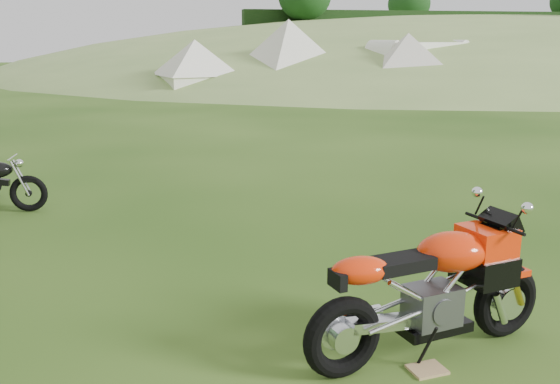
{
  "coord_description": "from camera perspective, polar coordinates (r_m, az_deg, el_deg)",
  "views": [
    {
      "loc": [
        -1.0,
        -5.47,
        2.46
      ],
      "look_at": [
        0.25,
        0.4,
        0.96
      ],
      "focal_mm": 40.0,
      "sensor_mm": 36.0,
      "label": 1
    }
  ],
  "objects": [
    {
      "name": "tent_left",
      "position": [
        27.15,
        -7.74,
        11.33
      ],
      "size": [
        3.43,
        3.43,
        2.44
      ],
      "primitive_type": null,
      "rotation": [
        0.0,
        0.0,
        0.26
      ],
      "color": "white",
      "rests_on": "ground"
    },
    {
      "name": "plywood_board",
      "position": [
        5.02,
        13.31,
        -15.51
      ],
      "size": [
        0.29,
        0.25,
        0.02
      ],
      "primitive_type": "cube",
      "rotation": [
        0.0,
        0.0,
        0.14
      ],
      "color": "tan",
      "rests_on": "ground"
    },
    {
      "name": "sport_motorcycle",
      "position": [
        5.0,
        13.67,
        -7.87
      ],
      "size": [
        2.15,
        0.96,
        1.25
      ],
      "primitive_type": null,
      "rotation": [
        0.0,
        0.0,
        0.22
      ],
      "color": "red",
      "rests_on": "ground"
    },
    {
      "name": "hedgerow",
      "position": [
        51.95,
        17.06,
        10.76
      ],
      "size": [
        36.0,
        1.2,
        8.6
      ],
      "primitive_type": null,
      "color": "black",
      "rests_on": "ground"
    },
    {
      "name": "caravan",
      "position": [
        29.07,
        12.48,
        11.11
      ],
      "size": [
        5.2,
        3.42,
        2.24
      ],
      "primitive_type": null,
      "rotation": [
        0.0,
        0.0,
        0.29
      ],
      "color": "white",
      "rests_on": "ground"
    },
    {
      "name": "tent_right",
      "position": [
        26.79,
        11.54,
        11.32
      ],
      "size": [
        3.45,
        3.45,
        2.6
      ],
      "primitive_type": null,
      "rotation": [
        0.0,
        0.0,
        -0.16
      ],
      "color": "beige",
      "rests_on": "ground"
    },
    {
      "name": "hillside",
      "position": [
        51.95,
        17.06,
        10.76
      ],
      "size": [
        80.0,
        64.0,
        8.0
      ],
      "primitive_type": "ellipsoid",
      "color": "#72914A",
      "rests_on": "ground"
    },
    {
      "name": "tent_mid",
      "position": [
        28.27,
        0.78,
        12.08
      ],
      "size": [
        4.37,
        4.37,
        2.95
      ],
      "primitive_type": null,
      "rotation": [
        0.0,
        0.0,
        0.35
      ],
      "color": "silver",
      "rests_on": "ground"
    },
    {
      "name": "ground",
      "position": [
        6.08,
        -1.56,
        -9.8
      ],
      "size": [
        120.0,
        120.0,
        0.0
      ],
      "primitive_type": "plane",
      "color": "#1B3E0D",
      "rests_on": "ground"
    }
  ]
}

